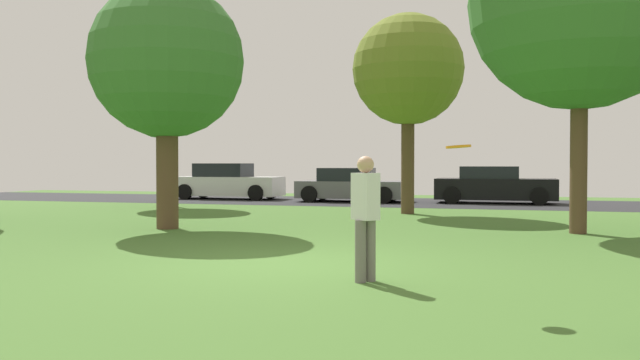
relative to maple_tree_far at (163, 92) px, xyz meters
The scene contains 12 objects.
ground_plane 14.27m from the maple_tree_far, 53.49° to the right, with size 44.00×44.00×0.00m, color #47702D.
road_strip 10.34m from the maple_tree_far, 31.42° to the left, with size 44.00×6.40×0.01m, color #28282B.
maple_tree_far is the anchor object (origin of this frame).
maple_tree_near 13.94m from the maple_tree_far, 22.18° to the right, with size 4.70×4.70×7.34m.
oak_tree_center 8.56m from the maple_tree_far, ahead, with size 3.30×3.30×5.95m.
oak_tree_left 7.79m from the maple_tree_far, 60.00° to the right, with size 3.54×3.54×5.63m.
person_catcher 15.88m from the maple_tree_far, 51.42° to the right, with size 0.39×0.37×1.59m.
frisbee_disc 17.23m from the maple_tree_far, 50.19° to the right, with size 0.28×0.28×0.04m.
parked_car_white 6.21m from the maple_tree_far, 89.95° to the left, with size 4.52×1.93×1.50m.
parked_car_grey 8.03m from the maple_tree_far, 41.79° to the left, with size 4.15×2.12×1.32m.
parked_car_black 12.57m from the maple_tree_far, 26.10° to the left, with size 4.40×1.97×1.39m.
street_lamp_post 2.17m from the maple_tree_far, 118.67° to the left, with size 0.14×0.14×4.50m, color #2D2D33.
Camera 1 is at (3.32, -9.32, 1.50)m, focal length 37.10 mm.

